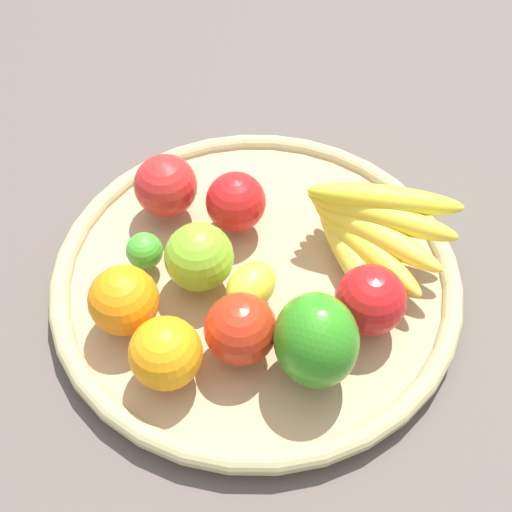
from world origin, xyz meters
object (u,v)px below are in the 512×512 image
orange_1 (166,353)px  apple_4 (199,257)px  apple_0 (236,202)px  lemon_0 (251,286)px  bell_pepper (316,340)px  apple_3 (370,300)px  orange_0 (124,300)px  lime_0 (145,251)px  banana_bunch (371,231)px  apple_2 (166,186)px  apple_1 (240,329)px

orange_1 → apple_4: bearing=5.1°
apple_0 → lemon_0: size_ratio=1.10×
apple_0 → bell_pepper: bell_pepper is taller
bell_pepper → apple_3: 0.08m
apple_0 → bell_pepper: 0.21m
apple_0 → orange_0: (-0.17, 0.06, 0.00)m
lime_0 → banana_bunch: bearing=-70.0°
apple_2 → apple_3: 0.28m
apple_4 → orange_0: (-0.07, 0.05, -0.00)m
orange_1 → lime_0: bearing=32.6°
apple_3 → orange_0: bearing=107.6°
lime_0 → apple_2: apple_2 is taller
apple_2 → apple_1: (-0.16, -0.15, -0.00)m
apple_2 → apple_4: bearing=-139.6°
apple_0 → apple_2: bearing=91.4°
lemon_0 → bell_pepper: (-0.06, -0.08, 0.03)m
lime_0 → apple_0: (0.09, -0.08, 0.01)m
apple_0 → banana_bunch: size_ratio=0.40×
lime_0 → apple_4: bearing=-92.0°
lemon_0 → bell_pepper: bearing=-125.5°
lemon_0 → orange_1: orange_1 is taller
orange_0 → orange_1: bearing=-124.4°
apple_3 → orange_0: 0.25m
orange_1 → banana_bunch: bearing=-37.3°
banana_bunch → apple_1: size_ratio=2.38×
lime_0 → orange_1: orange_1 is taller
lemon_0 → apple_4: 0.06m
lemon_0 → apple_2: size_ratio=0.85×
orange_1 → apple_2: apple_2 is taller
apple_3 → banana_bunch: bearing=11.2°
lemon_0 → apple_3: (0.01, -0.12, 0.01)m
banana_bunch → orange_1: banana_bunch is taller
apple_2 → orange_0: bearing=-172.4°
apple_3 → apple_2: bearing=71.5°
apple_0 → orange_1: (-0.21, 0.00, 0.00)m
apple_1 → orange_0: (-0.00, 0.12, -0.00)m
apple_0 → apple_1: 0.17m
apple_4 → apple_2: bearing=40.4°
bell_pepper → apple_4: 0.16m
bell_pepper → apple_3: bell_pepper is taller
banana_bunch → apple_4: banana_bunch is taller
apple_3 → orange_1: bearing=124.4°
apple_2 → apple_3: bearing=-108.5°
orange_1 → apple_4: (0.12, 0.01, 0.00)m
apple_0 → bell_pepper: (-0.16, -0.14, 0.02)m
banana_bunch → apple_4: (-0.09, 0.17, -0.00)m
apple_0 → lime_0: bearing=138.7°
apple_3 → lemon_0: bearing=95.3°
banana_bunch → orange_1: size_ratio=2.40×
bell_pepper → apple_4: (0.07, 0.15, -0.01)m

